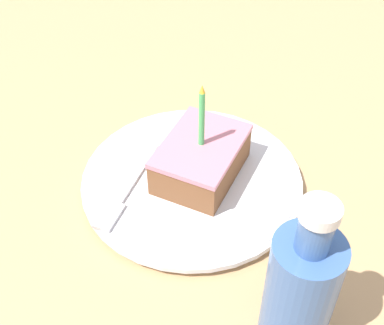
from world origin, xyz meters
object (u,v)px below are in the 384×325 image
at_px(plate, 192,181).
at_px(cake_slice, 201,158).
at_px(fork, 125,191).
at_px(bottle, 301,289).

bearing_deg(plate, cake_slice, -124.73).
height_order(cake_slice, fork, cake_slice).
xyz_separation_m(fork, bottle, (-0.25, 0.09, 0.06)).
relative_size(fork, bottle, 0.81).
xyz_separation_m(plate, fork, (0.07, 0.06, 0.01)).
height_order(plate, fork, fork).
relative_size(cake_slice, bottle, 0.72).
bearing_deg(bottle, plate, -38.76).
bearing_deg(cake_slice, fork, 44.36).
relative_size(plate, fork, 1.80).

